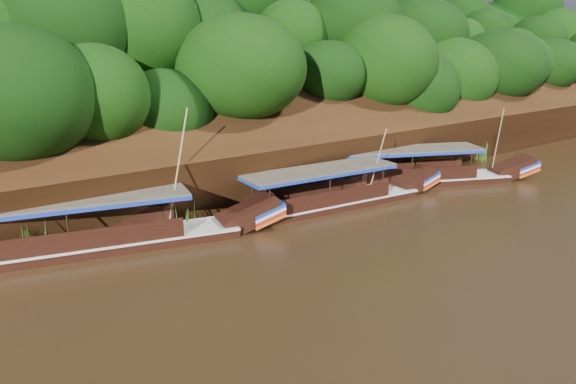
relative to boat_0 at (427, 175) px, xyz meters
The scene contains 6 objects.
ground 13.76m from the boat_0, 147.95° to the right, with size 160.00×160.00×0.00m, color black.
riverbank 19.39m from the boat_0, 127.09° to the left, with size 120.00×30.06×19.40m.
boat_0 is the anchor object (origin of this frame).
boat_1 8.27m from the boat_0, behind, with size 14.43×3.39×5.09m.
boat_2 21.86m from the boat_0, behind, with size 17.05×6.09×7.07m.
reeds 14.24m from the boat_0, behind, with size 51.71×2.54×2.13m.
Camera 1 is at (-18.38, -17.00, 10.18)m, focal length 35.00 mm.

